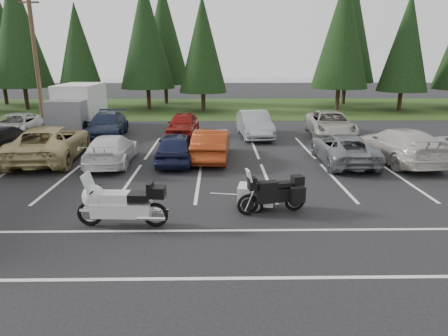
% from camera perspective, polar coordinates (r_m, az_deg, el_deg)
% --- Properties ---
extents(ground, '(120.00, 120.00, 0.00)m').
position_cam_1_polar(ground, '(14.62, -5.79, -3.19)').
color(ground, black).
rests_on(ground, ground).
extents(grass_strip, '(80.00, 16.00, 0.01)m').
position_cam_1_polar(grass_strip, '(38.09, -2.82, 8.61)').
color(grass_strip, '#1F3811').
rests_on(grass_strip, ground).
extents(lake_water, '(70.00, 50.00, 0.02)m').
position_cam_1_polar(lake_water, '(68.99, 1.40, 11.82)').
color(lake_water, slate).
rests_on(lake_water, ground).
extents(utility_pole, '(1.60, 0.26, 9.00)m').
position_cam_1_polar(utility_pole, '(28.12, -25.33, 14.25)').
color(utility_pole, '#473321').
rests_on(utility_pole, ground).
extents(box_truck, '(2.40, 5.60, 2.90)m').
position_cam_1_polar(box_truck, '(28.05, -20.38, 8.07)').
color(box_truck, silver).
rests_on(box_truck, ground).
extents(stall_markings, '(32.00, 16.00, 0.01)m').
position_cam_1_polar(stall_markings, '(16.51, -5.23, -0.93)').
color(stall_markings, silver).
rests_on(stall_markings, ground).
extents(conifer_2, '(5.10, 5.10, 11.89)m').
position_cam_1_polar(conifer_2, '(40.50, -27.45, 17.23)').
color(conifer_2, '#332316').
rests_on(conifer_2, ground).
extents(conifer_3, '(3.87, 3.87, 9.02)m').
position_cam_1_polar(conifer_3, '(37.09, -20.17, 15.68)').
color(conifer_3, '#332316').
rests_on(conifer_3, ground).
extents(conifer_4, '(4.80, 4.80, 11.17)m').
position_cam_1_polar(conifer_4, '(37.25, -11.14, 18.25)').
color(conifer_4, '#332316').
rests_on(conifer_4, ground).
extents(conifer_5, '(4.14, 4.14, 9.63)m').
position_cam_1_polar(conifer_5, '(35.41, -3.08, 17.20)').
color(conifer_5, '#332316').
rests_on(conifer_5, ground).
extents(conifer_6, '(4.93, 4.93, 11.48)m').
position_cam_1_polar(conifer_6, '(37.50, 16.59, 18.17)').
color(conifer_6, '#332316').
rests_on(conifer_6, ground).
extents(conifer_7, '(4.27, 4.27, 9.94)m').
position_cam_1_polar(conifer_7, '(39.13, 24.63, 15.98)').
color(conifer_7, '#332316').
rests_on(conifer_7, ground).
extents(conifer_back_b, '(4.97, 4.97, 11.58)m').
position_cam_1_polar(conifer_back_b, '(41.66, -8.60, 18.40)').
color(conifer_back_b, '#332316').
rests_on(conifer_back_b, ground).
extents(conifer_back_c, '(5.50, 5.50, 12.81)m').
position_cam_1_polar(conifer_back_c, '(42.62, 17.45, 18.80)').
color(conifer_back_c, '#332316').
rests_on(conifer_back_c, ground).
extents(car_near_2, '(3.21, 6.08, 1.63)m').
position_cam_1_polar(car_near_2, '(20.25, -23.59, 3.29)').
color(car_near_2, tan).
rests_on(car_near_2, ground).
extents(car_near_3, '(2.03, 4.63, 1.32)m').
position_cam_1_polar(car_near_3, '(18.65, -15.81, 2.56)').
color(car_near_3, white).
rests_on(car_near_3, ground).
extents(car_near_4, '(1.73, 4.16, 1.41)m').
position_cam_1_polar(car_near_4, '(18.31, -6.90, 2.95)').
color(car_near_4, '#171B39').
rests_on(car_near_4, ground).
extents(car_near_5, '(1.85, 4.53, 1.46)m').
position_cam_1_polar(car_near_5, '(18.73, -1.75, 3.43)').
color(car_near_5, '#953313').
rests_on(car_near_5, ground).
extents(car_near_6, '(2.28, 4.83, 1.33)m').
position_cam_1_polar(car_near_6, '(18.86, 16.68, 2.65)').
color(car_near_6, slate).
rests_on(car_near_6, ground).
extents(car_near_7, '(2.70, 5.56, 1.56)m').
position_cam_1_polar(car_near_7, '(19.96, 23.77, 3.01)').
color(car_near_7, beige).
rests_on(car_near_7, ground).
extents(car_far_0, '(2.61, 5.01, 1.35)m').
position_cam_1_polar(car_far_0, '(27.30, -27.56, 5.44)').
color(car_far_0, silver).
rests_on(car_far_0, ground).
extents(car_far_1, '(2.37, 5.13, 1.45)m').
position_cam_1_polar(car_far_1, '(24.92, -16.39, 5.88)').
color(car_far_1, '#162038').
rests_on(car_far_1, ground).
extents(car_far_2, '(1.94, 4.26, 1.42)m').
position_cam_1_polar(car_far_2, '(24.46, -5.87, 6.22)').
color(car_far_2, maroon).
rests_on(car_far_2, ground).
extents(car_far_3, '(2.02, 4.80, 1.54)m').
position_cam_1_polar(car_far_3, '(24.06, 4.39, 6.25)').
color(car_far_3, gray).
rests_on(car_far_3, ground).
extents(car_far_4, '(2.92, 5.60, 1.50)m').
position_cam_1_polar(car_far_4, '(25.04, 14.96, 6.09)').
color(car_far_4, '#9C988F').
rests_on(car_far_4, ground).
extents(touring_motorcycle, '(2.94, 1.06, 1.60)m').
position_cam_1_polar(touring_motorcycle, '(11.65, -14.44, -4.45)').
color(touring_motorcycle, silver).
rests_on(touring_motorcycle, ground).
extents(cargo_trailer, '(1.78, 1.19, 0.76)m').
position_cam_1_polar(cargo_trailer, '(12.83, 4.58, -4.10)').
color(cargo_trailer, silver).
rests_on(cargo_trailer, ground).
extents(adventure_motorcycle, '(2.58, 1.37, 1.49)m').
position_cam_1_polar(adventure_motorcycle, '(12.35, 6.88, -3.17)').
color(adventure_motorcycle, black).
rests_on(adventure_motorcycle, ground).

